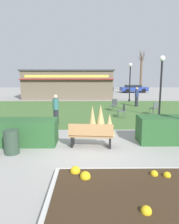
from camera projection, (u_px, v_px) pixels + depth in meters
name	position (u px, v px, depth m)	size (l,w,h in m)	color
ground_plane	(90.00, 152.00, 7.75)	(80.00, 80.00, 0.00)	#999691
lawn_patch	(88.00, 110.00, 16.78)	(36.00, 12.00, 0.01)	#446B33
flower_bed	(132.00, 193.00, 4.91)	(3.88, 2.50, 0.33)	beige
park_bench	(91.00, 135.00, 8.17)	(1.75, 0.70, 0.95)	#9E7547
hedge_left	(24.00, 132.00, 8.55)	(2.62, 1.10, 1.01)	#28562B
hedge_right	(163.00, 129.00, 8.78)	(2.04, 1.10, 1.09)	#28562B
ornamental_grass_behind_left	(101.00, 119.00, 10.07)	(0.63, 0.63, 1.40)	tan
ornamental_grass_behind_right	(92.00, 120.00, 9.86)	(0.52, 0.52, 1.37)	tan
ornamental_grass_behind_center	(109.00, 125.00, 9.79)	(0.54, 0.54, 1.01)	tan
lamppost_mid	(161.00, 79.00, 13.58)	(0.36, 0.36, 3.96)	black
lamppost_far	(130.00, 77.00, 22.09)	(0.36, 0.36, 3.96)	black
trash_bin	(12.00, 142.00, 7.52)	(0.52, 0.52, 0.86)	#2D4233
food_kiosk	(68.00, 84.00, 25.17)	(10.50, 4.21, 3.34)	#6B5B4C
cafe_chair_east	(123.00, 110.00, 13.85)	(0.49, 0.49, 0.89)	#4C5156
cafe_chair_center	(114.00, 104.00, 16.55)	(0.61, 0.61, 0.89)	#4C5156
cafe_chair_north	(154.00, 107.00, 14.86)	(0.60, 0.60, 0.89)	#4C5156
person_strolling	(137.00, 97.00, 18.76)	(0.34, 0.34, 1.69)	#23232D
person_standing	(56.00, 110.00, 11.86)	(0.34, 0.34, 1.69)	#23232D
parked_car_west_slot	(65.00, 88.00, 33.45)	(4.28, 2.21, 1.20)	#2D6638
parked_car_center_slot	(99.00, 88.00, 33.51)	(4.23, 2.12, 1.20)	black
parked_car_east_slot	(134.00, 88.00, 33.58)	(4.36, 2.37, 1.20)	navy
tree_left_bg	(141.00, 73.00, 36.93)	(0.91, 0.96, 6.78)	brown
tree_right_bg	(141.00, 75.00, 37.04)	(0.91, 0.96, 6.33)	brown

